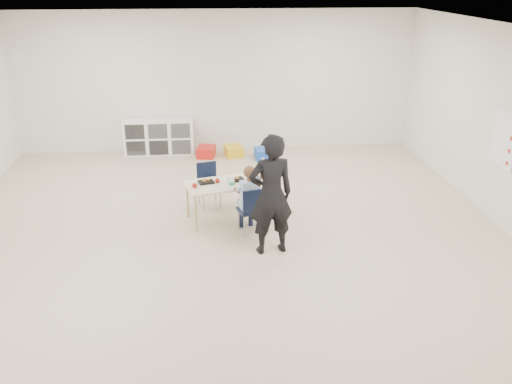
{
  "coord_description": "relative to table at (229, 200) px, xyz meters",
  "views": [
    {
      "loc": [
        -0.22,
        -6.44,
        3.46
      ],
      "look_at": [
        0.37,
        -0.07,
        0.85
      ],
      "focal_mm": 38.0,
      "sensor_mm": 36.0,
      "label": 1
    }
  ],
  "objects": [
    {
      "name": "bin_yellow",
      "position": [
        0.23,
        2.98,
        -0.19
      ],
      "size": [
        0.4,
        0.48,
        0.2
      ],
      "primitive_type": "cube",
      "rotation": [
        0.0,
        0.0,
        0.2
      ],
      "color": "gold",
      "rests_on": "ground"
    },
    {
      "name": "bread_roll",
      "position": [
        0.31,
        0.01,
        0.32
      ],
      "size": [
        0.09,
        0.09,
        0.07
      ],
      "primitive_type": "ellipsoid",
      "color": "tan",
      "rests_on": "table"
    },
    {
      "name": "cubby_shelf",
      "position": [
        -1.27,
        3.28,
        0.06
      ],
      "size": [
        1.4,
        0.4,
        0.7
      ],
      "primitive_type": "cube",
      "color": "white",
      "rests_on": "ground"
    },
    {
      "name": "milk_carton",
      "position": [
        0.04,
        -0.1,
        0.33
      ],
      "size": [
        0.09,
        0.09,
        0.1
      ],
      "primitive_type": "cube",
      "rotation": [
        0.0,
        0.0,
        0.26
      ],
      "color": "white",
      "rests_on": "table"
    },
    {
      "name": "room",
      "position": [
        -0.07,
        -1.0,
        1.11
      ],
      "size": [
        9.0,
        9.02,
        2.8
      ],
      "color": "#BEAD92",
      "rests_on": "ground"
    },
    {
      "name": "bin_blue",
      "position": [
        0.81,
        2.76,
        -0.19
      ],
      "size": [
        0.34,
        0.43,
        0.2
      ],
      "primitive_type": "cube",
      "rotation": [
        0.0,
        0.0,
        0.07
      ],
      "color": "blue",
      "rests_on": "ground"
    },
    {
      "name": "lunch_tray_near",
      "position": [
        0.12,
        0.07,
        0.3
      ],
      "size": [
        0.25,
        0.21,
        0.03
      ],
      "primitive_type": "cube",
      "rotation": [
        0.0,
        0.0,
        0.26
      ],
      "color": "black",
      "rests_on": "table"
    },
    {
      "name": "lunch_tray_far",
      "position": [
        -0.33,
        0.01,
        0.3
      ],
      "size": [
        0.25,
        0.21,
        0.03
      ],
      "primitive_type": "cube",
      "rotation": [
        0.0,
        0.0,
        0.26
      ],
      "color": "black",
      "rests_on": "table"
    },
    {
      "name": "rules_poster",
      "position": [
        3.91,
        -0.4,
        0.96
      ],
      "size": [
        0.02,
        0.6,
        0.8
      ],
      "primitive_type": "cube",
      "color": "white",
      "rests_on": "room"
    },
    {
      "name": "child",
      "position": [
        0.28,
        -0.48,
        0.25
      ],
      "size": [
        0.57,
        0.57,
        1.09
      ],
      "primitive_type": null,
      "rotation": [
        0.0,
        0.0,
        0.26
      ],
      "color": "#BCD7FF",
      "rests_on": "chair_near"
    },
    {
      "name": "bin_red",
      "position": [
        -0.32,
        2.98,
        -0.19
      ],
      "size": [
        0.4,
        0.48,
        0.21
      ],
      "primitive_type": "cube",
      "rotation": [
        0.0,
        0.0,
        -0.19
      ],
      "color": "red",
      "rests_on": "ground"
    },
    {
      "name": "table",
      "position": [
        0.0,
        0.0,
        0.0
      ],
      "size": [
        1.38,
        0.93,
        0.58
      ],
      "rotation": [
        0.0,
        0.0,
        0.26
      ],
      "color": "beige",
      "rests_on": "ground"
    },
    {
      "name": "apple_far",
      "position": [
        -0.49,
        -0.17,
        0.32
      ],
      "size": [
        0.07,
        0.07,
        0.07
      ],
      "primitive_type": "sphere",
      "color": "maroon",
      "rests_on": "table"
    },
    {
      "name": "chair_near",
      "position": [
        0.28,
        -0.48,
        0.05
      ],
      "size": [
        0.41,
        0.39,
        0.69
      ],
      "primitive_type": null,
      "rotation": [
        0.0,
        0.0,
        0.26
      ],
      "color": "black",
      "rests_on": "ground"
    },
    {
      "name": "adult",
      "position": [
        0.5,
        -1.09,
        0.52
      ],
      "size": [
        0.65,
        0.49,
        1.62
      ],
      "primitive_type": "imported",
      "rotation": [
        0.0,
        0.0,
        3.33
      ],
      "color": "black",
      "rests_on": "ground"
    },
    {
      "name": "apple_near",
      "position": [
        -0.16,
        -0.0,
        0.32
      ],
      "size": [
        0.07,
        0.07,
        0.07
      ],
      "primitive_type": "sphere",
      "color": "maroon",
      "rests_on": "table"
    },
    {
      "name": "chair_far",
      "position": [
        -0.28,
        0.48,
        0.05
      ],
      "size": [
        0.41,
        0.39,
        0.69
      ],
      "primitive_type": null,
      "rotation": [
        0.0,
        0.0,
        0.26
      ],
      "color": "black",
      "rests_on": "ground"
    }
  ]
}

